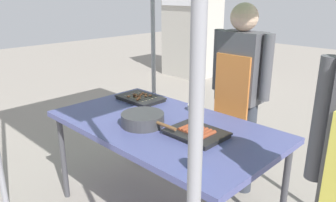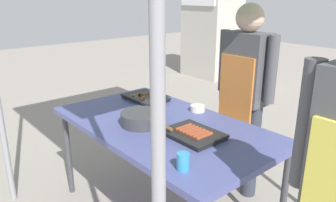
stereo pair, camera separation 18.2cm
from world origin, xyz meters
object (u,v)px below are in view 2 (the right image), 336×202
object	(u,v)px
stall_table	(163,130)
tray_grilled_sausages	(193,134)
cooking_wok	(142,118)
drink_cup_near_edge	(183,162)
vendor_woman	(244,87)
tray_meat_skewers	(145,98)
condiment_bowl	(198,108)
neighbor_stall_left	(212,26)

from	to	relation	value
stall_table	tray_grilled_sausages	bearing A→B (deg)	0.23
tray_grilled_sausages	cooking_wok	bearing A→B (deg)	-162.02
drink_cup_near_edge	vendor_woman	xyz separation A→B (m)	(-0.42, 1.04, 0.11)
tray_meat_skewers	vendor_woman	world-z (taller)	vendor_woman
tray_grilled_sausages	tray_meat_skewers	xyz separation A→B (m)	(-0.80, 0.23, -0.00)
condiment_bowl	cooking_wok	bearing A→B (deg)	-96.87
stall_table	tray_meat_skewers	size ratio (longest dim) A/B	4.29
condiment_bowl	drink_cup_near_edge	xyz separation A→B (m)	(0.57, -0.68, 0.02)
cooking_wok	neighbor_stall_left	world-z (taller)	neighbor_stall_left
condiment_bowl	vendor_woman	xyz separation A→B (m)	(0.15, 0.36, 0.13)
stall_table	cooking_wok	bearing A→B (deg)	-120.81
tray_grilled_sausages	vendor_woman	distance (m)	0.74
tray_grilled_sausages	neighbor_stall_left	bearing A→B (deg)	130.97
cooking_wok	neighbor_stall_left	bearing A→B (deg)	126.53
tray_grilled_sausages	vendor_woman	bearing A→B (deg)	102.72
drink_cup_near_edge	stall_table	bearing A→B (deg)	149.75
tray_grilled_sausages	neighbor_stall_left	world-z (taller)	neighbor_stall_left
tray_grilled_sausages	condiment_bowl	distance (m)	0.47
vendor_woman	drink_cup_near_edge	bearing A→B (deg)	111.78
tray_meat_skewers	neighbor_stall_left	distance (m)	4.12
neighbor_stall_left	tray_grilled_sausages	bearing A→B (deg)	-49.03
condiment_bowl	drink_cup_near_edge	distance (m)	0.89
condiment_bowl	neighbor_stall_left	bearing A→B (deg)	130.92
drink_cup_near_edge	condiment_bowl	bearing A→B (deg)	129.87
drink_cup_near_edge	tray_meat_skewers	bearing A→B (deg)	152.43
condiment_bowl	tray_grilled_sausages	bearing A→B (deg)	-48.54
tray_meat_skewers	neighbor_stall_left	world-z (taller)	neighbor_stall_left
vendor_woman	cooking_wok	bearing A→B (deg)	75.86
stall_table	tray_grilled_sausages	xyz separation A→B (m)	(0.30, 0.00, 0.07)
stall_table	condiment_bowl	size ratio (longest dim) A/B	14.38
stall_table	vendor_woman	distance (m)	0.76
vendor_woman	stall_table	bearing A→B (deg)	78.99
cooking_wok	vendor_woman	bearing A→B (deg)	75.86
condiment_bowl	neighbor_stall_left	size ratio (longest dim) A/B	0.06
vendor_woman	tray_grilled_sausages	bearing A→B (deg)	102.72
tray_grilled_sausages	neighbor_stall_left	size ratio (longest dim) A/B	0.18
tray_meat_skewers	stall_table	bearing A→B (deg)	-24.43
tray_meat_skewers	cooking_wok	bearing A→B (deg)	-38.96
stall_table	cooking_wok	xyz separation A→B (m)	(-0.07, -0.12, 0.10)
cooking_wok	condiment_bowl	size ratio (longest dim) A/B	4.06
cooking_wok	condiment_bowl	bearing A→B (deg)	83.13
tray_meat_skewers	condiment_bowl	world-z (taller)	condiment_bowl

